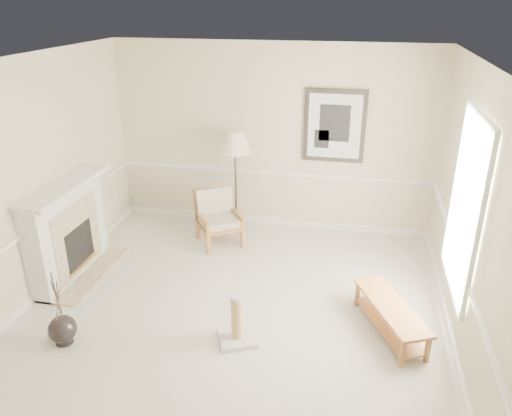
{
  "coord_description": "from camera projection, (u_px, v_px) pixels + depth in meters",
  "views": [
    {
      "loc": [
        1.29,
        -4.68,
        3.53
      ],
      "look_at": [
        0.17,
        0.7,
        1.15
      ],
      "focal_mm": 35.0,
      "sensor_mm": 36.0,
      "label": 1
    }
  ],
  "objects": [
    {
      "name": "ground",
      "position": [
        229.0,
        320.0,
        5.85
      ],
      "size": [
        5.5,
        5.5,
        0.0
      ],
      "primitive_type": "plane",
      "color": "silver",
      "rests_on": "ground"
    },
    {
      "name": "room",
      "position": [
        240.0,
        168.0,
        5.15
      ],
      "size": [
        5.04,
        5.54,
        2.92
      ],
      "color": "beige",
      "rests_on": "ground"
    },
    {
      "name": "fireplace",
      "position": [
        68.0,
        231.0,
        6.57
      ],
      "size": [
        0.64,
        1.64,
        1.31
      ],
      "color": "white",
      "rests_on": "ground"
    },
    {
      "name": "floor_vase",
      "position": [
        63.0,
        330.0,
        5.41
      ],
      "size": [
        0.31,
        0.31,
        0.9
      ],
      "rotation": [
        0.0,
        0.0,
        -0.32
      ],
      "color": "black",
      "rests_on": "ground"
    },
    {
      "name": "armchair",
      "position": [
        218.0,
        214.0,
        7.57
      ],
      "size": [
        0.87,
        0.89,
        0.82
      ],
      "rotation": [
        0.0,
        0.0,
        0.6
      ],
      "color": "#9D6632",
      "rests_on": "ground"
    },
    {
      "name": "floor_lamp",
      "position": [
        235.0,
        145.0,
        7.54
      ],
      "size": [
        0.6,
        0.6,
        1.63
      ],
      "rotation": [
        0.0,
        0.0,
        -0.19
      ],
      "color": "black",
      "rests_on": "ground"
    },
    {
      "name": "bench",
      "position": [
        390.0,
        314.0,
        5.57
      ],
      "size": [
        0.85,
        1.27,
        0.35
      ],
      "rotation": [
        0.0,
        0.0,
        0.43
      ],
      "color": "#9D6632",
      "rests_on": "ground"
    },
    {
      "name": "scratching_post",
      "position": [
        237.0,
        326.0,
        5.44
      ],
      "size": [
        0.54,
        0.54,
        0.57
      ],
      "rotation": [
        0.0,
        0.0,
        0.43
      ],
      "color": "silver",
      "rests_on": "ground"
    }
  ]
}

